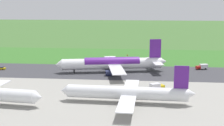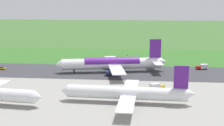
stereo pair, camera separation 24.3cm
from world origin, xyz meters
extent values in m
plane|color=#3D662D|center=(0.00, 0.00, 0.00)|extent=(800.00, 800.00, 0.00)
cube|color=#38383D|center=(0.00, 0.00, 0.03)|extent=(600.00, 31.55, 0.06)
cube|color=gray|center=(0.00, 52.05, 0.03)|extent=(440.00, 110.00, 0.05)
cube|color=#346B27|center=(0.00, -33.14, 0.02)|extent=(600.00, 80.00, 0.04)
cylinder|color=white|center=(-7.98, 0.00, 4.20)|extent=(48.10, 14.41, 5.20)
cone|color=white|center=(17.03, 4.95, 4.20)|extent=(3.90, 5.43, 4.94)
cone|color=white|center=(-32.71, -4.89, 4.80)|extent=(4.29, 5.02, 4.42)
cube|color=#591E8C|center=(-28.70, -4.10, 11.30)|extent=(5.59, 1.58, 9.00)
cube|color=white|center=(-29.77, 1.30, 5.00)|extent=(5.67, 9.61, 0.36)
cube|color=white|center=(-27.64, -9.49, 5.00)|extent=(5.67, 9.61, 0.36)
cube|color=white|center=(-11.10, 10.60, 3.80)|extent=(10.15, 22.75, 0.35)
cube|color=white|center=(-6.83, -10.98, 3.80)|extent=(10.15, 22.75, 0.35)
cylinder|color=#23284C|center=(-7.97, 7.65, 1.32)|extent=(4.96, 3.62, 2.80)
cylinder|color=#23284C|center=(-5.06, -7.07, 1.32)|extent=(4.96, 3.62, 2.80)
cylinder|color=black|center=(9.91, 3.54, 1.71)|extent=(0.70, 0.70, 3.42)
cylinder|color=black|center=(-11.70, 3.34, 1.71)|extent=(0.70, 0.70, 3.42)
cylinder|color=black|center=(-10.15, -4.51, 1.71)|extent=(0.70, 0.70, 3.42)
cylinder|color=#591E8C|center=(-7.98, 0.00, 4.72)|extent=(26.91, 10.25, 5.23)
cylinder|color=white|center=(-17.30, 45.80, 3.56)|extent=(40.78, 5.87, 4.40)
cone|color=white|center=(4.28, 45.02, 3.56)|extent=(2.69, 4.27, 4.18)
cone|color=white|center=(-38.63, 46.57, 4.06)|extent=(3.10, 3.85, 3.74)
cube|color=#591E8C|center=(-35.17, 46.44, 9.57)|extent=(4.75, 0.59, 7.62)
cube|color=white|center=(-17.81, 55.14, 3.22)|extent=(5.75, 18.80, 0.30)
cube|color=white|center=(-18.48, 36.52, 3.22)|extent=(5.75, 18.80, 0.30)
cylinder|color=black|center=(-17.30, 45.80, 0.68)|extent=(0.68, 0.68, 1.35)
cone|color=white|center=(10.79, 53.42, 3.58)|extent=(3.00, 4.46, 4.21)
cube|color=gold|center=(-29.94, 27.86, 1.10)|extent=(3.01, 3.01, 1.30)
cube|color=silver|center=(-27.51, 29.26, 1.55)|extent=(4.44, 3.90, 2.20)
cylinder|color=black|center=(-29.43, 26.99, 0.45)|extent=(0.93, 0.71, 0.90)
cylinder|color=black|center=(-30.44, 28.73, 0.45)|extent=(0.93, 0.71, 0.90)
cylinder|color=black|center=(-26.49, 28.70, 0.45)|extent=(0.93, 0.71, 0.90)
cylinder|color=black|center=(-27.49, 30.43, 0.45)|extent=(0.93, 0.71, 0.90)
cube|color=#B21914|center=(-50.67, -9.83, 1.10)|extent=(2.69, 2.69, 1.30)
cube|color=silver|center=(-53.38, -10.55, 1.55)|extent=(4.26, 3.20, 2.20)
cylinder|color=black|center=(-50.93, -8.87, 0.45)|extent=(0.95, 0.52, 0.90)
cylinder|color=black|center=(-50.42, -10.80, 0.45)|extent=(0.95, 0.52, 0.90)
cylinder|color=black|center=(-54.21, -9.74, 0.45)|extent=(0.95, 0.52, 0.90)
cylinder|color=black|center=(-53.70, -11.67, 0.45)|extent=(0.95, 0.52, 0.90)
cube|color=gold|center=(47.94, -0.05, 0.70)|extent=(4.32, 2.11, 0.75)
cube|color=#2D333D|center=(47.74, -0.04, 1.35)|extent=(2.32, 1.86, 0.55)
cylinder|color=black|center=(49.27, -1.00, 0.32)|extent=(0.65, 0.27, 0.64)
cylinder|color=black|center=(46.61, 0.90, 0.32)|extent=(0.65, 0.27, 0.64)
cylinder|color=black|center=(46.48, -0.79, 0.32)|extent=(0.65, 0.27, 0.64)
cylinder|color=slate|center=(-13.73, -36.01, 0.92)|extent=(0.10, 0.10, 1.84)
cube|color=red|center=(-13.73, -36.03, 2.14)|extent=(0.60, 0.04, 0.60)
cone|color=orange|center=(-10.16, -33.56, 0.28)|extent=(0.40, 0.40, 0.55)
camera|label=1|loc=(-21.98, 147.43, 34.27)|focal=50.25mm
camera|label=2|loc=(-22.22, 147.40, 34.27)|focal=50.25mm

